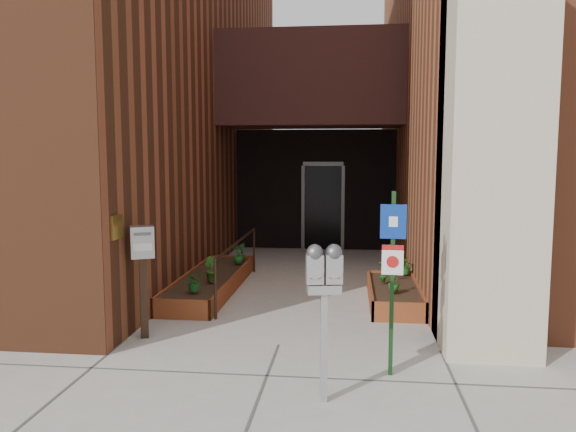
% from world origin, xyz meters
% --- Properties ---
extents(ground, '(80.00, 80.00, 0.00)m').
position_xyz_m(ground, '(0.00, 0.00, 0.00)').
color(ground, '#9E9991').
rests_on(ground, ground).
extents(architecture, '(20.00, 14.60, 10.00)m').
position_xyz_m(architecture, '(-0.18, 6.89, 4.98)').
color(architecture, brown).
rests_on(architecture, ground).
extents(planter_left, '(0.90, 3.60, 0.30)m').
position_xyz_m(planter_left, '(-1.55, 2.70, 0.13)').
color(planter_left, maroon).
rests_on(planter_left, ground).
extents(planter_right, '(0.80, 2.20, 0.30)m').
position_xyz_m(planter_right, '(1.60, 2.20, 0.13)').
color(planter_right, maroon).
rests_on(planter_right, ground).
extents(handrail, '(0.04, 3.34, 0.90)m').
position_xyz_m(handrail, '(-1.05, 2.65, 0.75)').
color(handrail, black).
rests_on(handrail, ground).
extents(parking_meter, '(0.36, 0.19, 1.55)m').
position_xyz_m(parking_meter, '(0.64, -1.56, 1.20)').
color(parking_meter, '#A4A4A6').
rests_on(parking_meter, ground).
extents(sign_post, '(0.27, 0.07, 2.01)m').
position_xyz_m(sign_post, '(1.33, -0.82, 1.23)').
color(sign_post, '#123314').
rests_on(sign_post, ground).
extents(payment_dropbox, '(0.36, 0.32, 1.47)m').
position_xyz_m(payment_dropbox, '(-1.78, 0.10, 1.06)').
color(payment_dropbox, black).
rests_on(payment_dropbox, ground).
extents(shrub_left_a, '(0.41, 0.41, 0.32)m').
position_xyz_m(shrub_left_a, '(-1.48, 1.43, 0.46)').
color(shrub_left_a, '#18561B').
rests_on(shrub_left_a, planter_left).
extents(shrub_left_b, '(0.32, 0.32, 0.41)m').
position_xyz_m(shrub_left_b, '(-1.41, 2.12, 0.50)').
color(shrub_left_b, '#255719').
rests_on(shrub_left_b, planter_left).
extents(shrub_left_c, '(0.26, 0.26, 0.35)m').
position_xyz_m(shrub_left_c, '(-1.25, 3.69, 0.48)').
color(shrub_left_c, '#1B6020').
rests_on(shrub_left_c, planter_left).
extents(shrub_left_d, '(0.25, 0.25, 0.34)m').
position_xyz_m(shrub_left_d, '(-1.25, 4.01, 0.47)').
color(shrub_left_d, '#185317').
rests_on(shrub_left_d, planter_left).
extents(shrub_right_a, '(0.17, 0.17, 0.30)m').
position_xyz_m(shrub_right_a, '(1.56, 1.74, 0.45)').
color(shrub_right_a, '#225618').
rests_on(shrub_right_a, planter_right).
extents(shrub_right_b, '(0.25, 0.25, 0.37)m').
position_xyz_m(shrub_right_b, '(1.44, 2.39, 0.49)').
color(shrub_right_b, '#18571B').
rests_on(shrub_right_b, planter_right).
extents(shrub_right_c, '(0.40, 0.40, 0.32)m').
position_xyz_m(shrub_right_c, '(1.85, 3.03, 0.46)').
color(shrub_right_c, '#1D5C1A').
rests_on(shrub_right_c, planter_right).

